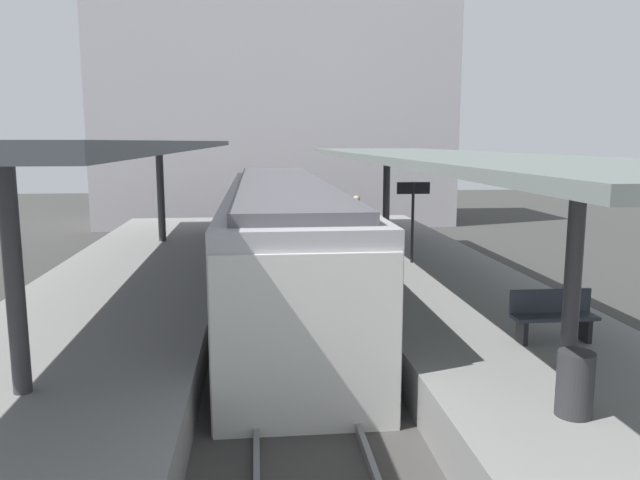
# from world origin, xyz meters

# --- Properties ---
(ground_plane) EXTENTS (80.00, 80.00, 0.00)m
(ground_plane) POSITION_xyz_m (0.00, 0.00, 0.00)
(ground_plane) COLOR #383835
(platform_left) EXTENTS (4.40, 28.00, 1.00)m
(platform_left) POSITION_xyz_m (-3.80, 0.00, 0.50)
(platform_left) COLOR gray
(platform_left) RESTS_ON ground_plane
(platform_right) EXTENTS (4.40, 28.00, 1.00)m
(platform_right) POSITION_xyz_m (3.80, 0.00, 0.50)
(platform_right) COLOR gray
(platform_right) RESTS_ON ground_plane
(track_ballast) EXTENTS (3.20, 28.00, 0.20)m
(track_ballast) POSITION_xyz_m (0.00, 0.00, 0.10)
(track_ballast) COLOR #423F3D
(track_ballast) RESTS_ON ground_plane
(rail_near_side) EXTENTS (0.08, 28.00, 0.14)m
(rail_near_side) POSITION_xyz_m (-0.72, 0.00, 0.27)
(rail_near_side) COLOR slate
(rail_near_side) RESTS_ON track_ballast
(rail_far_side) EXTENTS (0.08, 28.00, 0.14)m
(rail_far_side) POSITION_xyz_m (0.72, 0.00, 0.27)
(rail_far_side) COLOR slate
(rail_far_side) RESTS_ON track_ballast
(commuter_train) EXTENTS (2.78, 15.91, 3.10)m
(commuter_train) POSITION_xyz_m (0.00, 3.03, 1.73)
(commuter_train) COLOR #ADADB2
(commuter_train) RESTS_ON track_ballast
(canopy_left) EXTENTS (4.18, 21.00, 3.31)m
(canopy_left) POSITION_xyz_m (-3.80, 1.40, 4.19)
(canopy_left) COLOR #333335
(canopy_left) RESTS_ON platform_left
(canopy_right) EXTENTS (4.18, 21.00, 3.02)m
(canopy_right) POSITION_xyz_m (3.80, 1.40, 3.90)
(canopy_right) COLOR #333335
(canopy_right) RESTS_ON platform_right
(platform_bench) EXTENTS (1.40, 0.41, 0.86)m
(platform_bench) POSITION_xyz_m (4.20, -3.61, 1.46)
(platform_bench) COLOR black
(platform_bench) RESTS_ON platform_right
(platform_sign) EXTENTS (0.90, 0.08, 2.21)m
(platform_sign) POSITION_xyz_m (3.57, 3.21, 2.62)
(platform_sign) COLOR #262628
(platform_sign) RESTS_ON platform_right
(litter_bin) EXTENTS (0.44, 0.44, 0.80)m
(litter_bin) POSITION_xyz_m (3.13, -6.33, 1.40)
(litter_bin) COLOR #2D2D30
(litter_bin) RESTS_ON platform_right
(passenger_near_bench) EXTENTS (0.36, 0.36, 1.70)m
(passenger_near_bench) POSITION_xyz_m (2.33, 5.09, 1.88)
(passenger_near_bench) COLOR navy
(passenger_near_bench) RESTS_ON platform_right
(station_building_backdrop) EXTENTS (18.00, 6.00, 11.00)m
(station_building_backdrop) POSITION_xyz_m (0.45, 20.00, 5.50)
(station_building_backdrop) COLOR #B7B2B7
(station_building_backdrop) RESTS_ON ground_plane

